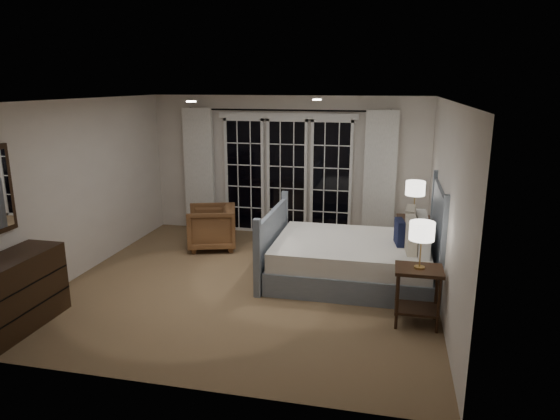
% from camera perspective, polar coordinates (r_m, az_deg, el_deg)
% --- Properties ---
extents(floor, '(5.00, 5.00, 0.00)m').
position_cam_1_polar(floor, '(7.03, -3.40, -8.37)').
color(floor, '#856247').
rests_on(floor, ground).
extents(ceiling, '(5.00, 5.00, 0.00)m').
position_cam_1_polar(ceiling, '(6.49, -3.73, 12.44)').
color(ceiling, white).
rests_on(ceiling, wall_back).
extents(wall_left, '(0.02, 5.00, 2.50)m').
position_cam_1_polar(wall_left, '(7.72, -21.71, 2.40)').
color(wall_left, silver).
rests_on(wall_left, floor).
extents(wall_right, '(0.02, 5.00, 2.50)m').
position_cam_1_polar(wall_right, '(6.43, 18.36, 0.47)').
color(wall_right, silver).
rests_on(wall_right, floor).
extents(wall_back, '(5.00, 0.02, 2.50)m').
position_cam_1_polar(wall_back, '(9.04, 0.85, 5.02)').
color(wall_back, silver).
rests_on(wall_back, floor).
extents(wall_front, '(5.00, 0.02, 2.50)m').
position_cam_1_polar(wall_front, '(4.40, -12.66, -5.43)').
color(wall_front, silver).
rests_on(wall_front, floor).
extents(french_doors, '(2.50, 0.04, 2.20)m').
position_cam_1_polar(french_doors, '(9.02, 0.79, 3.98)').
color(french_doors, black).
rests_on(french_doors, wall_back).
extents(curtain_rod, '(3.50, 0.03, 0.03)m').
position_cam_1_polar(curtain_rod, '(8.83, 0.74, 11.34)').
color(curtain_rod, black).
rests_on(curtain_rod, wall_back).
extents(curtain_left, '(0.55, 0.10, 2.25)m').
position_cam_1_polar(curtain_left, '(9.41, -9.22, 4.60)').
color(curtain_left, white).
rests_on(curtain_left, curtain_rod).
extents(curtain_right, '(0.55, 0.10, 2.25)m').
position_cam_1_polar(curtain_right, '(8.75, 11.34, 3.78)').
color(curtain_right, white).
rests_on(curtain_right, curtain_rod).
extents(downlight_a, '(0.12, 0.12, 0.01)m').
position_cam_1_polar(downlight_a, '(6.91, 4.24, 12.46)').
color(downlight_a, white).
rests_on(downlight_a, ceiling).
extents(downlight_b, '(0.12, 0.12, 0.01)m').
position_cam_1_polar(downlight_b, '(6.31, -10.13, 12.11)').
color(downlight_b, white).
rests_on(downlight_b, ceiling).
extents(bed, '(2.33, 1.68, 1.37)m').
position_cam_1_polar(bed, '(7.09, 8.65, -5.38)').
color(bed, gray).
rests_on(bed, floor).
extents(nightstand_left, '(0.53, 0.42, 0.69)m').
position_cam_1_polar(nightstand_left, '(5.95, 15.48, -8.51)').
color(nightstand_left, black).
rests_on(nightstand_left, floor).
extents(nightstand_right, '(0.52, 0.41, 0.67)m').
position_cam_1_polar(nightstand_right, '(8.12, 14.90, -2.38)').
color(nightstand_right, black).
rests_on(nightstand_right, floor).
extents(lamp_left, '(0.28, 0.28, 0.54)m').
position_cam_1_polar(lamp_left, '(5.73, 15.92, -2.40)').
color(lamp_left, tan).
rests_on(lamp_left, nightstand_left).
extents(lamp_right, '(0.30, 0.30, 0.58)m').
position_cam_1_polar(lamp_right, '(7.96, 15.21, 2.37)').
color(lamp_right, tan).
rests_on(lamp_right, nightstand_right).
extents(armchair, '(0.99, 0.97, 0.72)m').
position_cam_1_polar(armchair, '(8.44, -7.82, -1.97)').
color(armchair, brown).
rests_on(armchair, floor).
extents(dresser, '(0.51, 1.19, 0.85)m').
position_cam_1_polar(dresser, '(6.42, -27.99, -8.31)').
color(dresser, black).
rests_on(dresser, floor).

